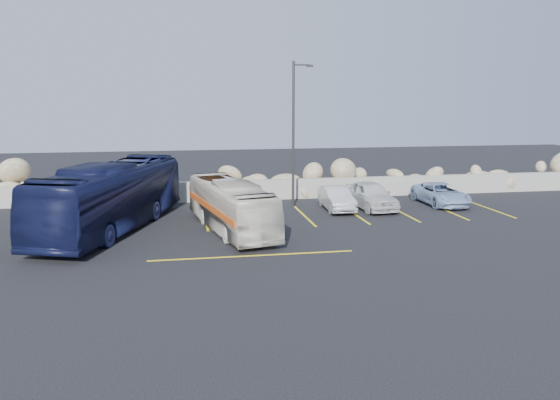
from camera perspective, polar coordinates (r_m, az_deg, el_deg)
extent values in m
plane|color=black|center=(21.25, -0.13, -5.87)|extent=(90.00, 90.00, 0.00)
cube|color=gray|center=(32.72, -3.80, 1.02)|extent=(60.00, 0.40, 1.20)
cube|color=yellow|center=(27.75, -7.77, -2.03)|extent=(0.12, 5.00, 0.01)
cube|color=yellow|center=(28.40, 2.57, -1.65)|extent=(0.12, 5.00, 0.01)
cube|color=yellow|center=(29.11, 7.76, -1.44)|extent=(0.12, 5.00, 0.01)
cube|color=yellow|center=(30.00, 12.50, -1.24)|extent=(0.12, 5.00, 0.01)
cube|color=yellow|center=(31.09, 16.92, -1.04)|extent=(0.12, 5.00, 0.01)
cube|color=yellow|center=(32.35, 21.03, -0.85)|extent=(0.12, 5.00, 0.01)
cube|color=yellow|center=(21.29, -2.89, -5.83)|extent=(8.00, 0.12, 0.01)
cylinder|color=#302E2B|center=(30.25, 1.40, 6.75)|extent=(0.14, 0.14, 8.00)
cylinder|color=#302E2B|center=(30.33, 2.29, 13.94)|extent=(0.90, 0.08, 0.08)
cube|color=#302E2B|center=(30.42, 3.14, 13.83)|extent=(0.35, 0.18, 0.12)
imported|color=silver|center=(25.16, -5.18, -0.60)|extent=(3.64, 8.54, 2.32)
imported|color=#0F1333|center=(26.31, -17.18, 0.35)|extent=(6.12, 11.47, 3.13)
imported|color=silver|center=(30.50, 9.47, 0.50)|extent=(2.13, 4.56, 1.51)
imported|color=silver|center=(29.93, 5.93, 0.15)|extent=(1.42, 3.84, 1.26)
imported|color=#90A7CC|center=(32.62, 16.45, 0.61)|extent=(2.08, 4.44, 1.23)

